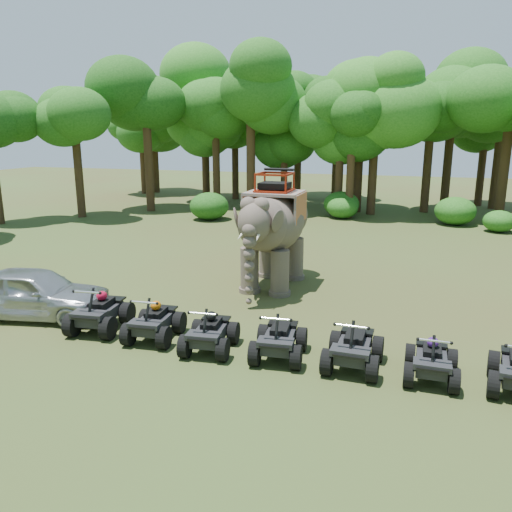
{
  "coord_description": "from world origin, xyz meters",
  "views": [
    {
      "loc": [
        4.38,
        -12.61,
        5.51
      ],
      "look_at": [
        0.0,
        1.2,
        1.9
      ],
      "focal_mm": 35.0,
      "sensor_mm": 36.0,
      "label": 1
    }
  ],
  "objects": [
    {
      "name": "ground",
      "position": [
        0.0,
        0.0,
        0.0
      ],
      "size": [
        110.0,
        110.0,
        0.0
      ],
      "primitive_type": "plane",
      "color": "#47381E",
      "rests_on": "ground"
    },
    {
      "name": "elephant",
      "position": [
        -0.36,
        4.43,
        2.11
      ],
      "size": [
        2.29,
        5.06,
        4.22
      ],
      "primitive_type": null,
      "rotation": [
        0.0,
        0.0,
        -0.02
      ],
      "color": "#4C3E37",
      "rests_on": "ground"
    },
    {
      "name": "parked_car",
      "position": [
        -6.42,
        -0.92,
        0.78
      ],
      "size": [
        4.81,
        2.64,
        1.55
      ],
      "primitive_type": "imported",
      "rotation": [
        0.0,
        0.0,
        1.76
      ],
      "color": "#ADAFB4",
      "rests_on": "ground"
    },
    {
      "name": "atv_0",
      "position": [
        -3.9,
        -1.2,
        0.68
      ],
      "size": [
        1.52,
        1.96,
        1.36
      ],
      "primitive_type": null,
      "rotation": [
        0.0,
        0.0,
        0.11
      ],
      "color": "black",
      "rests_on": "ground"
    },
    {
      "name": "atv_1",
      "position": [
        -2.12,
        -1.3,
        0.64
      ],
      "size": [
        1.39,
        1.82,
        1.27
      ],
      "primitive_type": null,
      "rotation": [
        0.0,
        0.0,
        0.09
      ],
      "color": "black",
      "rests_on": "ground"
    },
    {
      "name": "atv_2",
      "position": [
        -0.38,
        -1.53,
        0.62
      ],
      "size": [
        1.38,
        1.79,
        1.24
      ],
      "primitive_type": null,
      "rotation": [
        0.0,
        0.0,
        0.1
      ],
      "color": "black",
      "rests_on": "ground"
    },
    {
      "name": "atv_3",
      "position": [
        1.43,
        -1.4,
        0.63
      ],
      "size": [
        1.41,
        1.83,
        1.27
      ],
      "primitive_type": null,
      "rotation": [
        0.0,
        0.0,
        0.1
      ],
      "color": "black",
      "rests_on": "ground"
    },
    {
      "name": "atv_4",
      "position": [
        3.27,
        -1.39,
        0.65
      ],
      "size": [
        1.33,
        1.8,
        1.31
      ],
      "primitive_type": null,
      "rotation": [
        0.0,
        0.0,
        -0.02
      ],
      "color": "black",
      "rests_on": "ground"
    },
    {
      "name": "atv_5",
      "position": [
        5.04,
        -1.46,
        0.59
      ],
      "size": [
        1.19,
        1.62,
        1.19
      ],
      "primitive_type": null,
      "rotation": [
        0.0,
        0.0,
        -0.01
      ],
      "color": "black",
      "rests_on": "ground"
    },
    {
      "name": "tree_0",
      "position": [
        0.0,
        23.28,
        3.35
      ],
      "size": [
        4.69,
        4.69,
        6.7
      ],
      "primitive_type": null,
      "color": "#195114",
      "rests_on": "ground"
    },
    {
      "name": "tree_1",
      "position": [
        5.12,
        24.41,
        4.67
      ],
      "size": [
        6.54,
        6.54,
        9.34
      ],
      "primitive_type": null,
      "color": "#195114",
      "rests_on": "ground"
    },
    {
      "name": "tree_2",
      "position": [
        9.6,
        21.93,
        4.99
      ],
      "size": [
        6.99,
        6.99,
        9.98
      ],
      "primitive_type": null,
      "color": "#195114",
      "rests_on": "ground"
    },
    {
      "name": "tree_24",
      "position": [
        -16.67,
        15.29,
        3.9
      ],
      "size": [
        5.46,
        5.46,
        7.8
      ],
      "primitive_type": null,
      "color": "#195114",
      "rests_on": "ground"
    },
    {
      "name": "tree_25",
      "position": [
        -13.61,
        19.07,
        4.76
      ],
      "size": [
        6.67,
        6.67,
        9.52
      ],
      "primitive_type": null,
      "color": "#195114",
      "rests_on": "ground"
    },
    {
      "name": "tree_26",
      "position": [
        -9.92,
        22.6,
        4.15
      ],
      "size": [
        5.82,
        5.82,
        8.31
      ],
      "primitive_type": null,
      "color": "#195114",
      "rests_on": "ground"
    },
    {
      "name": "tree_27",
      "position": [
        -4.97,
        23.8,
        3.4
      ],
      "size": [
        4.76,
        4.76,
        6.8
      ],
      "primitive_type": null,
      "color": "#195114",
      "rests_on": "ground"
    },
    {
      "name": "tree_28",
      "position": [
        -19.36,
        28.18,
        3.94
      ],
      "size": [
        5.51,
        5.51,
        7.88
      ],
      "primitive_type": null,
      "color": "#195114",
      "rests_on": "ground"
    },
    {
      "name": "tree_29",
      "position": [
        9.11,
        29.04,
        4.34
      ],
      "size": [
        6.07,
        6.07,
        8.67
      ],
      "primitive_type": null,
      "color": "#195114",
      "rests_on": "ground"
    },
    {
      "name": "tree_30",
      "position": [
        -12.34,
        26.22,
        5.36
      ],
      "size": [
        7.51,
        7.51,
        10.72
      ],
      "primitive_type": null,
      "color": "#195114",
      "rests_on": "ground"
    },
    {
      "name": "tree_31",
      "position": [
        -10.88,
        24.92,
        4.09
      ],
      "size": [
        5.73,
        5.73,
        8.19
      ],
      "primitive_type": null,
      "color": "#195114",
      "rests_on": "ground"
    },
    {
      "name": "tree_32",
      "position": [
        -6.7,
        21.11,
        5.28
      ],
      "size": [
        7.39,
        7.39,
        10.55
      ],
      "primitive_type": null,
      "color": "#195114",
      "rests_on": "ground"
    },
    {
      "name": "tree_33",
      "position": [
        -2.06,
        29.67,
        4.29
      ],
      "size": [
        6.0,
        6.0,
        8.57
      ],
      "primitive_type": null,
      "color": "#195114",
      "rests_on": "ground"
    },
    {
      "name": "tree_34",
      "position": [
        -5.26,
        29.53,
        4.92
      ],
      "size": [
        6.89,
        6.89,
        9.85
      ],
      "primitive_type": null,
      "color": "#195114",
      "rests_on": "ground"
    },
    {
      "name": "tree_35",
      "position": [
        -10.03,
        27.08,
        4.11
      ],
      "size": [
        5.76,
        5.76,
        8.22
      ],
      "primitive_type": null,
      "color": "#195114",
      "rests_on": "ground"
    },
    {
      "name": "tree_36",
      "position": [
        6.53,
        26.45,
        5.08
      ],
      "size": [
        7.11,
        7.11,
        10.16
      ],
      "primitive_type": null,
      "color": "#195114",
      "rests_on": "ground"
    },
    {
      "name": "tree_37",
      "position": [
        1.61,
        22.26,
        4.74
      ],
      "size": [
        6.63,
        6.63,
        9.48
      ],
      "primitive_type": null,
      "color": "#195114",
      "rests_on": "ground"
    },
    {
      "name": "tree_38",
      "position": [
        9.93,
        27.63,
        4.24
      ],
      "size": [
        5.93,
        5.93,
        8.47
      ],
      "primitive_type": null,
      "color": "#195114",
      "rests_on": "ground"
    },
    {
      "name": "tree_39",
      "position": [
        0.35,
        20.34,
        3.67
      ],
      "size": [
        5.14,
        5.14,
        7.34
      ],
      "primitive_type": null,
      "color": "#195114",
      "rests_on": "ground"
    },
    {
      "name": "tree_40",
      "position": [
        -0.51,
        21.27,
        3.81
      ],
      "size": [
        5.33,
        5.33,
        7.61
      ],
      "primitive_type": null,
      "color": "#195114",
      "rests_on": "ground"
    },
    {
      "name": "tree_41",
      "position": [
        0.57,
        23.04,
        4.49
      ],
      "size": [
        6.29,
        6.29,
        8.98
      ],
      "primitive_type": null,
      "color": "#195114",
      "rests_on": "ground"
    },
    {
      "name": "tree_42",
      "position": [
        -18.7,
        29.28,
        4.53
      ],
      "size": [
        6.35,
        6.35,
        9.07
      ],
      "primitive_type": null,
      "color": "#195114",
      "rests_on": "ground"
    }
  ]
}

